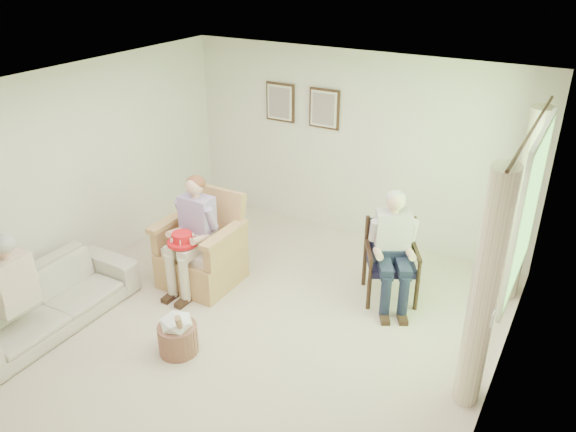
{
  "coord_description": "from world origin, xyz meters",
  "views": [
    {
      "loc": [
        2.87,
        -4.07,
        3.82
      ],
      "look_at": [
        0.04,
        0.86,
        1.05
      ],
      "focal_mm": 35.0,
      "sensor_mm": 36.0,
      "label": 1
    }
  ],
  "objects_px": {
    "wicker_armchair": "(203,255)",
    "person_sofa": "(7,286)",
    "person_dark": "(391,242)",
    "wood_armchair": "(394,257)",
    "person_wicker": "(193,226)",
    "sofa": "(46,302)",
    "red_hat": "(182,240)",
    "hatbox": "(178,333)"
  },
  "relations": [
    {
      "from": "wicker_armchair",
      "to": "red_hat",
      "type": "relative_size",
      "value": 3.21
    },
    {
      "from": "person_wicker",
      "to": "red_hat",
      "type": "relative_size",
      "value": 3.96
    },
    {
      "from": "wicker_armchair",
      "to": "sofa",
      "type": "bearing_deg",
      "value": -120.5
    },
    {
      "from": "sofa",
      "to": "red_hat",
      "type": "height_order",
      "value": "red_hat"
    },
    {
      "from": "person_dark",
      "to": "person_wicker",
      "type": "bearing_deg",
      "value": 173.85
    },
    {
      "from": "wicker_armchair",
      "to": "person_dark",
      "type": "bearing_deg",
      "value": 18.89
    },
    {
      "from": "wicker_armchair",
      "to": "person_sofa",
      "type": "relative_size",
      "value": 0.9
    },
    {
      "from": "person_sofa",
      "to": "wicker_armchair",
      "type": "bearing_deg",
      "value": 153.83
    },
    {
      "from": "person_wicker",
      "to": "red_hat",
      "type": "distance_m",
      "value": 0.22
    },
    {
      "from": "person_dark",
      "to": "red_hat",
      "type": "relative_size",
      "value": 3.79
    },
    {
      "from": "person_dark",
      "to": "person_sofa",
      "type": "distance_m",
      "value": 4.08
    },
    {
      "from": "wicker_armchair",
      "to": "red_hat",
      "type": "xyz_separation_m",
      "value": [
        0.0,
        -0.35,
        0.38
      ]
    },
    {
      "from": "person_wicker",
      "to": "hatbox",
      "type": "bearing_deg",
      "value": -60.82
    },
    {
      "from": "wicker_armchair",
      "to": "person_sofa",
      "type": "height_order",
      "value": "person_sofa"
    },
    {
      "from": "sofa",
      "to": "person_wicker",
      "type": "height_order",
      "value": "person_wicker"
    },
    {
      "from": "hatbox",
      "to": "person_sofa",
      "type": "bearing_deg",
      "value": -154.41
    },
    {
      "from": "sofa",
      "to": "hatbox",
      "type": "xyz_separation_m",
      "value": [
        1.54,
        0.36,
        -0.07
      ]
    },
    {
      "from": "hatbox",
      "to": "person_dark",
      "type": "bearing_deg",
      "value": 52.19
    },
    {
      "from": "wood_armchair",
      "to": "person_dark",
      "type": "xyz_separation_m",
      "value": [
        0.0,
        -0.15,
        0.28
      ]
    },
    {
      "from": "wood_armchair",
      "to": "sofa",
      "type": "relative_size",
      "value": 0.45
    },
    {
      "from": "wicker_armchair",
      "to": "person_wicker",
      "type": "distance_m",
      "value": 0.49
    },
    {
      "from": "wicker_armchair",
      "to": "person_wicker",
      "type": "relative_size",
      "value": 0.81
    },
    {
      "from": "wicker_armchair",
      "to": "wood_armchair",
      "type": "bearing_deg",
      "value": 22.47
    },
    {
      "from": "person_sofa",
      "to": "hatbox",
      "type": "bearing_deg",
      "value": 114.77
    },
    {
      "from": "wicker_armchair",
      "to": "sofa",
      "type": "relative_size",
      "value": 0.55
    },
    {
      "from": "wood_armchair",
      "to": "hatbox",
      "type": "distance_m",
      "value": 2.62
    },
    {
      "from": "person_wicker",
      "to": "person_dark",
      "type": "height_order",
      "value": "person_wicker"
    },
    {
      "from": "wicker_armchair",
      "to": "hatbox",
      "type": "distance_m",
      "value": 1.38
    },
    {
      "from": "sofa",
      "to": "person_dark",
      "type": "xyz_separation_m",
      "value": [
        3.06,
        2.32,
        0.48
      ]
    },
    {
      "from": "wood_armchair",
      "to": "person_wicker",
      "type": "relative_size",
      "value": 0.66
    },
    {
      "from": "person_sofa",
      "to": "hatbox",
      "type": "relative_size",
      "value": 2.12
    },
    {
      "from": "sofa",
      "to": "hatbox",
      "type": "distance_m",
      "value": 1.58
    },
    {
      "from": "person_wicker",
      "to": "hatbox",
      "type": "relative_size",
      "value": 2.34
    },
    {
      "from": "person_dark",
      "to": "red_hat",
      "type": "height_order",
      "value": "person_dark"
    },
    {
      "from": "person_sofa",
      "to": "red_hat",
      "type": "distance_m",
      "value": 1.87
    },
    {
      "from": "person_sofa",
      "to": "person_wicker",
      "type": "bearing_deg",
      "value": 152.04
    },
    {
      "from": "person_sofa",
      "to": "red_hat",
      "type": "relative_size",
      "value": 3.58
    },
    {
      "from": "wood_armchair",
      "to": "person_dark",
      "type": "bearing_deg",
      "value": -118.67
    },
    {
      "from": "wood_armchair",
      "to": "person_dark",
      "type": "distance_m",
      "value": 0.32
    },
    {
      "from": "wicker_armchair",
      "to": "wood_armchair",
      "type": "distance_m",
      "value": 2.31
    },
    {
      "from": "wood_armchair",
      "to": "sofa",
      "type": "distance_m",
      "value": 3.94
    },
    {
      "from": "wicker_armchair",
      "to": "hatbox",
      "type": "bearing_deg",
      "value": -63.87
    }
  ]
}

